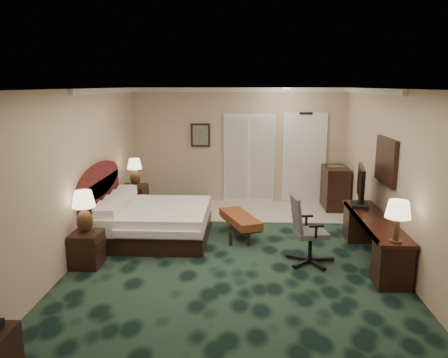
{
  "coord_description": "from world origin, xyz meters",
  "views": [
    {
      "loc": [
        0.18,
        -6.53,
        2.76
      ],
      "look_at": [
        -0.18,
        0.6,
        1.22
      ],
      "focal_mm": 35.0,
      "sensor_mm": 36.0,
      "label": 1
    }
  ],
  "objects_px": {
    "nightstand_far": "(134,200)",
    "bed_bench": "(240,226)",
    "lamp_far": "(135,172)",
    "bed": "(156,223)",
    "nightstand_near": "(87,249)",
    "desk_chair": "(311,230)",
    "minibar": "(335,188)",
    "lamp_near": "(84,212)",
    "desk": "(373,240)",
    "tv": "(361,187)"
  },
  "relations": [
    {
      "from": "nightstand_far",
      "to": "bed_bench",
      "type": "xyz_separation_m",
      "value": [
        2.3,
        -1.23,
        -0.12
      ]
    },
    {
      "from": "lamp_far",
      "to": "bed",
      "type": "bearing_deg",
      "value": -63.41
    },
    {
      "from": "nightstand_near",
      "to": "desk_chair",
      "type": "xyz_separation_m",
      "value": [
        3.47,
        0.29,
        0.27
      ]
    },
    {
      "from": "nightstand_far",
      "to": "minibar",
      "type": "xyz_separation_m",
      "value": [
        4.42,
        0.76,
        0.15
      ]
    },
    {
      "from": "lamp_near",
      "to": "desk",
      "type": "relative_size",
      "value": 0.28
    },
    {
      "from": "bed_bench",
      "to": "desk",
      "type": "relative_size",
      "value": 0.51
    },
    {
      "from": "tv",
      "to": "desk_chair",
      "type": "xyz_separation_m",
      "value": [
        -0.97,
        -0.92,
        -0.49
      ]
    },
    {
      "from": "lamp_near",
      "to": "desk",
      "type": "distance_m",
      "value": 4.55
    },
    {
      "from": "desk",
      "to": "nightstand_far",
      "type": "bearing_deg",
      "value": 153.2
    },
    {
      "from": "minibar",
      "to": "bed_bench",
      "type": "bearing_deg",
      "value": -136.77
    },
    {
      "from": "nightstand_far",
      "to": "desk",
      "type": "xyz_separation_m",
      "value": [
        4.45,
        -2.25,
        0.01
      ]
    },
    {
      "from": "bed",
      "to": "desk_chair",
      "type": "relative_size",
      "value": 1.75
    },
    {
      "from": "nightstand_far",
      "to": "desk",
      "type": "distance_m",
      "value": 4.98
    },
    {
      "from": "nightstand_far",
      "to": "minibar",
      "type": "distance_m",
      "value": 4.49
    },
    {
      "from": "nightstand_near",
      "to": "lamp_near",
      "type": "height_order",
      "value": "lamp_near"
    },
    {
      "from": "nightstand_near",
      "to": "nightstand_far",
      "type": "bearing_deg",
      "value": 89.04
    },
    {
      "from": "lamp_far",
      "to": "bed_bench",
      "type": "distance_m",
      "value": 2.69
    },
    {
      "from": "nightstand_near",
      "to": "lamp_far",
      "type": "relative_size",
      "value": 0.92
    },
    {
      "from": "desk",
      "to": "bed",
      "type": "bearing_deg",
      "value": 167.63
    },
    {
      "from": "nightstand_near",
      "to": "bed_bench",
      "type": "distance_m",
      "value": 2.78
    },
    {
      "from": "lamp_near",
      "to": "desk",
      "type": "height_order",
      "value": "lamp_near"
    },
    {
      "from": "bed_bench",
      "to": "lamp_far",
      "type": "bearing_deg",
      "value": 128.62
    },
    {
      "from": "lamp_near",
      "to": "bed_bench",
      "type": "xyz_separation_m",
      "value": [
        2.35,
        1.49,
        -0.67
      ]
    },
    {
      "from": "lamp_near",
      "to": "desk",
      "type": "bearing_deg",
      "value": 6.01
    },
    {
      "from": "lamp_far",
      "to": "minibar",
      "type": "height_order",
      "value": "lamp_far"
    },
    {
      "from": "nightstand_far",
      "to": "tv",
      "type": "xyz_separation_m",
      "value": [
        4.39,
        -1.5,
        0.71
      ]
    },
    {
      "from": "nightstand_near",
      "to": "minibar",
      "type": "bearing_deg",
      "value": 37.89
    },
    {
      "from": "nightstand_near",
      "to": "bed_bench",
      "type": "height_order",
      "value": "nightstand_near"
    },
    {
      "from": "minibar",
      "to": "tv",
      "type": "bearing_deg",
      "value": -90.69
    },
    {
      "from": "desk_chair",
      "to": "nightstand_far",
      "type": "bearing_deg",
      "value": 135.72
    },
    {
      "from": "desk",
      "to": "tv",
      "type": "distance_m",
      "value": 1.02
    },
    {
      "from": "tv",
      "to": "bed",
      "type": "bearing_deg",
      "value": -170.84
    },
    {
      "from": "desk_chair",
      "to": "minibar",
      "type": "height_order",
      "value": "desk_chair"
    },
    {
      "from": "lamp_far",
      "to": "desk",
      "type": "xyz_separation_m",
      "value": [
        4.41,
        -2.26,
        -0.6
      ]
    },
    {
      "from": "bed_bench",
      "to": "minibar",
      "type": "xyz_separation_m",
      "value": [
        2.12,
        1.99,
        0.28
      ]
    },
    {
      "from": "nightstand_far",
      "to": "desk",
      "type": "bearing_deg",
      "value": -26.8
    },
    {
      "from": "desk",
      "to": "minibar",
      "type": "height_order",
      "value": "minibar"
    },
    {
      "from": "nightstand_far",
      "to": "lamp_far",
      "type": "relative_size",
      "value": 1.12
    },
    {
      "from": "tv",
      "to": "bed_bench",
      "type": "bearing_deg",
      "value": -177.33
    },
    {
      "from": "lamp_near",
      "to": "desk_chair",
      "type": "relative_size",
      "value": 0.61
    },
    {
      "from": "bed",
      "to": "desk",
      "type": "height_order",
      "value": "desk"
    },
    {
      "from": "desk_chair",
      "to": "lamp_near",
      "type": "bearing_deg",
      "value": 175.89
    },
    {
      "from": "bed",
      "to": "nightstand_far",
      "type": "distance_m",
      "value": 1.63
    },
    {
      "from": "bed",
      "to": "lamp_far",
      "type": "height_order",
      "value": "lamp_far"
    },
    {
      "from": "bed_bench",
      "to": "desk_chair",
      "type": "relative_size",
      "value": 1.1
    },
    {
      "from": "lamp_near",
      "to": "bed_bench",
      "type": "distance_m",
      "value": 2.86
    },
    {
      "from": "tv",
      "to": "desk_chair",
      "type": "bearing_deg",
      "value": -126.29
    },
    {
      "from": "nightstand_near",
      "to": "nightstand_far",
      "type": "distance_m",
      "value": 2.71
    },
    {
      "from": "minibar",
      "to": "lamp_far",
      "type": "bearing_deg",
      "value": -170.35
    },
    {
      "from": "bed_bench",
      "to": "minibar",
      "type": "height_order",
      "value": "minibar"
    }
  ]
}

